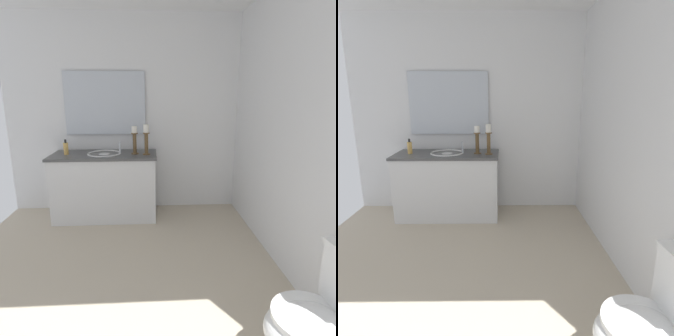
{
  "view_description": "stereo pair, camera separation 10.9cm",
  "coord_description": "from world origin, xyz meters",
  "views": [
    {
      "loc": [
        2.22,
        0.33,
        1.49
      ],
      "look_at": [
        -0.08,
        0.47,
        0.9
      ],
      "focal_mm": 30.77,
      "sensor_mm": 36.0,
      "label": 1
    },
    {
      "loc": [
        2.23,
        0.44,
        1.49
      ],
      "look_at": [
        -0.08,
        0.47,
        0.9
      ],
      "focal_mm": 30.77,
      "sensor_mm": 36.0,
      "label": 2
    }
  ],
  "objects": [
    {
      "name": "mirror",
      "position": [
        -1.48,
        -0.23,
        1.38
      ],
      "size": [
        0.02,
        0.99,
        0.77
      ],
      "primitive_type": "cube",
      "color": "silver"
    },
    {
      "name": "soap_bottle",
      "position": [
        -1.19,
        -0.67,
        0.87
      ],
      "size": [
        0.06,
        0.06,
        0.18
      ],
      "color": "#E5B259",
      "rests_on": "vanity_cabinet"
    },
    {
      "name": "sink_basin",
      "position": [
        -1.2,
        -0.23,
        0.76
      ],
      "size": [
        0.4,
        0.4,
        0.24
      ],
      "color": "white",
      "rests_on": "vanity_cabinet"
    },
    {
      "name": "vanity_cabinet",
      "position": [
        -1.2,
        -0.23,
        0.4
      ],
      "size": [
        0.58,
        1.26,
        0.8
      ],
      "color": "silver",
      "rests_on": "ground"
    },
    {
      "name": "floor",
      "position": [
        0.0,
        0.0,
        -0.01
      ],
      "size": [
        3.05,
        2.94,
        0.02
      ],
      "primitive_type": "cube",
      "color": "beige",
      "rests_on": "ground"
    },
    {
      "name": "candle_holder_tall",
      "position": [
        -1.13,
        0.28,
        0.99
      ],
      "size": [
        0.09,
        0.09,
        0.35
      ],
      "color": "brown",
      "rests_on": "vanity_cabinet"
    },
    {
      "name": "wall_back",
      "position": [
        0.0,
        1.47,
        1.23
      ],
      "size": [
        3.05,
        0.04,
        2.45
      ],
      "primitive_type": "cube",
      "color": "white",
      "rests_on": "ground"
    },
    {
      "name": "candle_holder_short",
      "position": [
        -1.18,
        0.14,
        0.97
      ],
      "size": [
        0.09,
        0.09,
        0.33
      ],
      "color": "brown",
      "rests_on": "vanity_cabinet"
    },
    {
      "name": "wall_left",
      "position": [
        -1.52,
        0.0,
        1.23
      ],
      "size": [
        0.04,
        2.94,
        2.45
      ],
      "primitive_type": "cube",
      "color": "white",
      "rests_on": "ground"
    },
    {
      "name": "toilet",
      "position": [
        1.06,
        1.19,
        0.37
      ],
      "size": [
        0.39,
        0.54,
        0.75
      ],
      "color": "white",
      "rests_on": "ground"
    }
  ]
}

